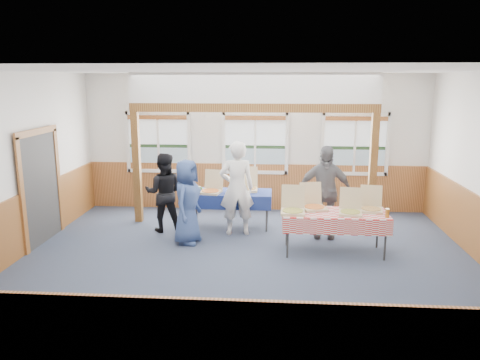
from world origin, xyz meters
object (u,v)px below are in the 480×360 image
Objects in this scene: woman_white at (237,188)px; table_left at (230,195)px; woman_black at (164,193)px; man_blue at (187,202)px; person_grey at (324,192)px; table_right at (335,215)px.

table_left is at bearing -81.43° from woman_white.
woman_white is at bearing 171.51° from woman_black.
person_grey is at bearing -66.59° from man_blue.
table_right is at bearing -85.35° from man_blue.
table_right is at bearing 158.29° from woman_black.
woman_white reaches higher than table_left.
woman_black reaches higher than table_left.
woman_white is at bearing -45.28° from man_blue.
table_left is 1.01× the size of person_grey.
table_right is 2.74m from man_blue.
person_grey reaches higher than woman_black.
woman_black is at bearing 161.01° from table_right.
woman_white is 1.50m from woman_black.
person_grey is at bearing 172.86° from woman_black.
table_right is 1.03× the size of person_grey.
man_blue is (-2.71, 0.33, 0.11)m from table_right.
woman_white reaches higher than man_blue.
woman_white is 1.17× the size of woman_black.
person_grey is (1.90, -0.51, 0.22)m from table_left.
table_left is 1.98m from person_grey.
woman_white is at bearing -57.19° from table_left.
woman_white is (-1.82, 0.91, 0.25)m from table_right.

